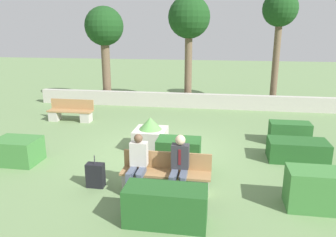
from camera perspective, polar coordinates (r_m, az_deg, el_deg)
ground_plane at (r=9.71m, az=-1.47°, el=-5.86°), size 60.00×60.00×0.00m
perimeter_wall at (r=15.14m, az=2.57°, el=3.18°), size 13.74×0.30×0.66m
bench_front at (r=7.43m, az=-0.38°, el=-10.02°), size 2.01×0.49×0.83m
bench_left_side at (r=13.41m, az=-16.59°, el=0.90°), size 1.77×0.49×0.83m
person_seated_man at (r=7.10m, az=2.02°, el=-7.72°), size 0.38×0.63×1.32m
person_seated_woman at (r=7.26m, az=-5.31°, el=-7.41°), size 0.38×0.63×1.30m
hedge_block_near_left at (r=6.23m, az=-0.43°, el=-14.96°), size 1.52×0.63×0.73m
hedge_block_near_right at (r=8.46m, az=1.87°, el=-6.19°), size 1.10×0.68×0.81m
hedge_block_mid_left at (r=9.75m, az=-24.72°, el=-5.12°), size 1.14×0.87×0.67m
hedge_block_mid_right at (r=7.42m, az=27.14°, el=-11.15°), size 1.87×0.68×0.82m
hedge_block_far_left at (r=9.70m, az=21.62°, el=-5.20°), size 1.57×0.83×0.57m
hedge_block_far_right at (r=11.01m, az=20.40°, el=-2.37°), size 1.23×0.62×0.69m
planter_corner_left at (r=9.85m, az=-3.06°, el=-2.96°), size 0.95×0.95×0.98m
suitcase at (r=7.75m, az=-12.52°, el=-9.62°), size 0.40×0.22×0.77m
tree_leftmost at (r=16.26m, az=-11.05°, el=14.96°), size 1.82×1.82×4.56m
tree_center_left at (r=15.38m, az=3.68°, el=16.75°), size 1.89×1.89×4.97m
tree_center_right at (r=16.09m, az=18.89°, el=16.89°), size 1.57×1.57×5.17m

